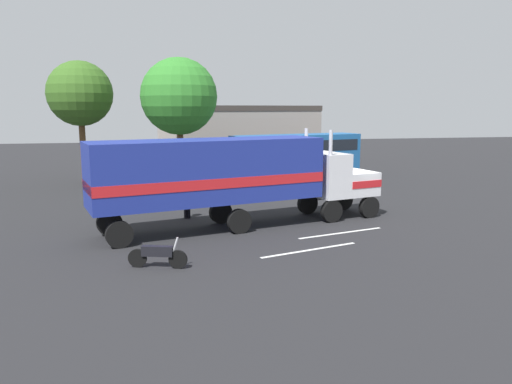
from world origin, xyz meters
TOP-DOWN VIEW (x-y plane):
  - ground_plane at (0.00, 0.00)m, footprint 120.00×120.00m
  - lane_stripe_near at (-1.69, -3.50)m, footprint 4.30×1.26m
  - lane_stripe_mid at (-3.91, -5.78)m, footprint 4.27×1.39m
  - semi_truck at (-6.32, -1.48)m, footprint 14.33×6.00m
  - person_bystander at (-8.21, 0.98)m, footprint 0.34×0.45m
  - parked_bus at (1.64, 14.78)m, footprint 11.28×5.45m
  - motorcycle at (-9.77, -6.77)m, footprint 2.04×0.73m
  - tree_left at (-7.87, 11.74)m, footprint 5.36×5.36m
  - tree_center at (-14.79, 14.33)m, footprint 4.66×4.66m
  - building_backdrop at (-1.27, 24.50)m, footprint 16.13×9.65m

SIDE VIEW (x-z plane):
  - ground_plane at x=0.00m, z-range 0.00..0.00m
  - lane_stripe_near at x=-1.69m, z-range 0.00..0.01m
  - lane_stripe_mid at x=-3.91m, z-range 0.00..0.01m
  - motorcycle at x=-9.77m, z-range -0.08..1.04m
  - person_bystander at x=-8.21m, z-range 0.08..1.71m
  - parked_bus at x=1.64m, z-range 0.37..3.77m
  - semi_truck at x=-6.32m, z-range 0.27..4.77m
  - building_backdrop at x=-1.27m, z-range 0.21..5.97m
  - tree_left at x=-7.87m, z-range 1.80..10.80m
  - tree_center at x=-14.79m, z-range 2.07..10.95m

